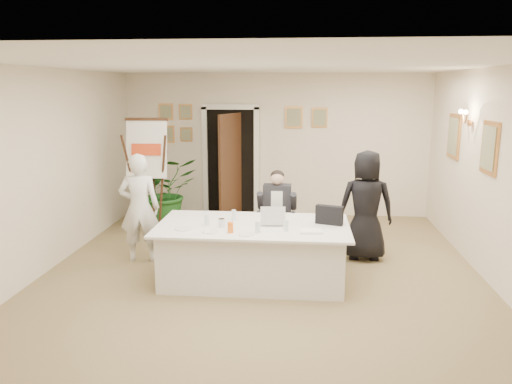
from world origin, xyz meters
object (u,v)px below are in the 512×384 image
at_px(standing_man, 139,208).
at_px(steel_jug, 222,223).
at_px(standing_woman, 366,205).
at_px(seated_man, 277,213).
at_px(conference_table, 253,252).
at_px(potted_palm, 165,191).
at_px(oj_glass, 230,228).
at_px(laptop, 274,214).
at_px(flip_chart, 150,182).
at_px(laptop_bag, 329,215).
at_px(paper_stack, 311,231).

xyz_separation_m(standing_man, steel_jug, (1.34, -0.79, 0.03)).
bearing_deg(standing_woman, seated_man, 0.92).
relative_size(conference_table, potted_palm, 1.98).
bearing_deg(standing_man, oj_glass, 135.57).
distance_m(potted_palm, steel_jug, 3.18).
xyz_separation_m(standing_man, laptop, (1.99, -0.57, 0.11)).
bearing_deg(steel_jug, flip_chart, 126.45).
xyz_separation_m(seated_man, flip_chart, (-2.26, 0.99, 0.25)).
bearing_deg(flip_chart, standing_woman, -15.68).
bearing_deg(potted_palm, laptop_bag, -41.06).
height_order(potted_palm, oj_glass, potted_palm).
distance_m(seated_man, flip_chart, 2.48).
height_order(laptop, oj_glass, laptop).
bearing_deg(standing_woman, paper_stack, 59.44).
height_order(seated_man, laptop, seated_man).
bearing_deg(paper_stack, flip_chart, 139.83).
xyz_separation_m(laptop_bag, steel_jug, (-1.38, -0.26, -0.07)).
relative_size(paper_stack, oj_glass, 2.12).
height_order(paper_stack, steel_jug, steel_jug).
relative_size(laptop, paper_stack, 1.25).
xyz_separation_m(laptop, paper_stack, (0.48, -0.35, -0.12)).
height_order(potted_palm, laptop, potted_palm).
bearing_deg(seated_man, paper_stack, -79.43).
relative_size(conference_table, standing_man, 1.56).
height_order(flip_chart, potted_palm, flip_chart).
bearing_deg(potted_palm, standing_woman, -24.69).
relative_size(laptop, oj_glass, 2.66).
bearing_deg(laptop_bag, standing_man, -172.94).
bearing_deg(seated_man, laptop_bag, -61.56).
xyz_separation_m(seated_man, potted_palm, (-2.16, 1.58, -0.04)).
height_order(standing_man, potted_palm, standing_man).
distance_m(laptop_bag, steel_jug, 1.40).
bearing_deg(flip_chart, laptop, -40.99).
bearing_deg(standing_man, paper_stack, 149.75).
distance_m(potted_palm, laptop_bag, 3.85).
distance_m(seated_man, potted_palm, 2.68).
distance_m(conference_table, oj_glass, 0.64).
distance_m(standing_man, potted_palm, 2.02).
distance_m(conference_table, laptop_bag, 1.12).
distance_m(flip_chart, oj_glass, 3.01).
bearing_deg(paper_stack, seated_man, 110.03).
bearing_deg(paper_stack, potted_palm, 132.26).
xyz_separation_m(seated_man, standing_man, (-1.99, -0.42, 0.14)).
distance_m(conference_table, standing_man, 1.89).
relative_size(conference_table, standing_woman, 1.52).
height_order(flip_chart, laptop, flip_chart).
bearing_deg(laptop, conference_table, -170.72).
bearing_deg(steel_jug, laptop, 18.52).
height_order(potted_palm, steel_jug, potted_palm).
bearing_deg(conference_table, potted_palm, 125.91).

